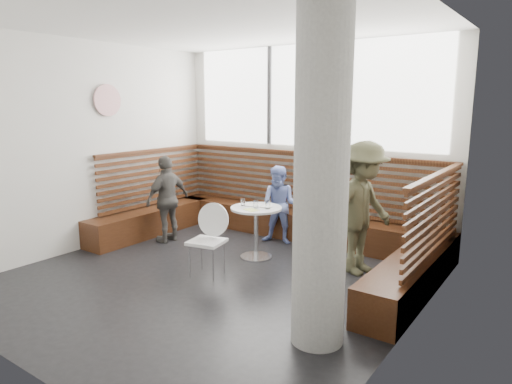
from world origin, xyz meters
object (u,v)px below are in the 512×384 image
Objects in this scene: adult_man at (363,208)px; child_left at (168,199)px; child_back at (280,205)px; concrete_column at (321,177)px; cafe_chair at (210,234)px; cafe_table at (256,222)px.

adult_man reaches higher than child_left.
concrete_column is at bearing -65.72° from child_back.
child_left reaches higher than cafe_chair.
cafe_chair is 1.69m from child_back.
concrete_column is 3.28m from child_back.
child_back is (-0.11, 0.82, 0.08)m from cafe_table.
child_back is (-1.97, 2.44, -0.96)m from concrete_column.
concrete_column is 2.25× the size of child_left.
adult_man is 1.25× the size of child_left.
child_back reaches higher than cafe_chair.
cafe_chair is 1.71m from child_left.
concrete_column is 2.69m from cafe_table.
cafe_chair is at bearing 159.35° from concrete_column.
concrete_column is at bearing -156.91° from adult_man.
concrete_column is 4.16× the size of cafe_table.
child_left reaches higher than cafe_table.
cafe_table is at bearing 99.17° from child_left.
child_left is (-1.56, -0.97, 0.08)m from child_back.
child_left is (-3.16, -0.48, -0.18)m from adult_man.
cafe_table is 0.81× the size of cafe_chair.
child_left is (-1.67, -0.15, 0.16)m from cafe_table.
child_left is at bearing -162.81° from child_back.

